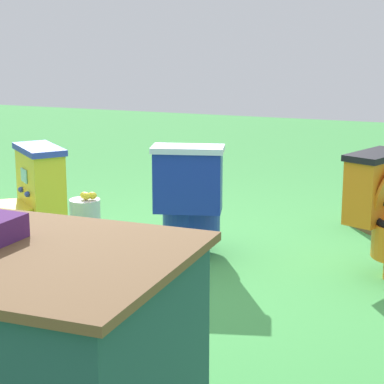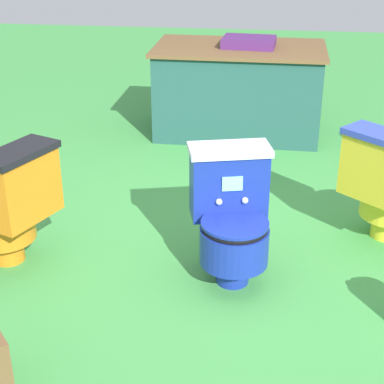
% 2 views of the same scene
% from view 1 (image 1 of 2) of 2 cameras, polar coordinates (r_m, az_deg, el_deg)
% --- Properties ---
extents(ground, '(14.00, 14.00, 0.00)m').
position_cam_1_polar(ground, '(4.60, -1.74, -5.58)').
color(ground, '#429947').
extents(toilet_blue, '(0.51, 0.58, 0.73)m').
position_cam_1_polar(toilet_blue, '(4.67, -0.16, -0.55)').
color(toilet_blue, '#192D9E').
rests_on(toilet_blue, ground).
extents(toilet_yellow, '(0.63, 0.63, 0.73)m').
position_cam_1_polar(toilet_yellow, '(4.63, -12.71, -1.03)').
color(toilet_yellow, yellow).
rests_on(toilet_yellow, ground).
extents(small_crate, '(0.50, 0.50, 0.33)m').
position_cam_1_polar(small_crate, '(5.53, 14.16, -0.99)').
color(small_crate, brown).
rests_on(small_crate, ground).
extents(lemon_bucket, '(0.22, 0.22, 0.28)m').
position_cam_1_polar(lemon_bucket, '(5.38, -8.16, -1.63)').
color(lemon_bucket, '#B7B7BF').
rests_on(lemon_bucket, ground).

